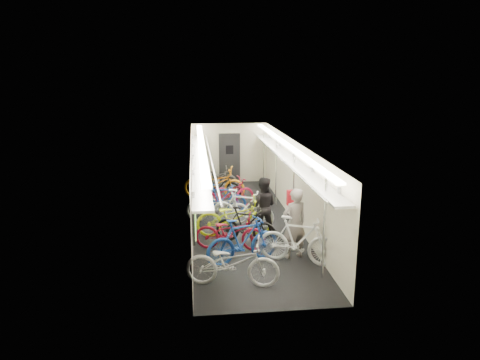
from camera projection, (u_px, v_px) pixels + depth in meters
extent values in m
plane|color=black|center=(244.00, 222.00, 12.72)|extent=(10.00, 10.00, 0.00)
plane|color=white|center=(244.00, 142.00, 12.15)|extent=(10.00, 10.00, 0.00)
plane|color=beige|center=(192.00, 184.00, 12.28)|extent=(0.00, 10.00, 10.00)
plane|color=beige|center=(294.00, 182.00, 12.59)|extent=(0.00, 10.00, 10.00)
plane|color=beige|center=(229.00, 153.00, 17.26)|extent=(3.00, 0.00, 3.00)
plane|color=beige|center=(276.00, 251.00, 7.60)|extent=(3.00, 0.00, 3.00)
cube|color=black|center=(193.00, 219.00, 9.18)|extent=(0.06, 1.10, 0.80)
cube|color=#B0DD61|center=(195.00, 219.00, 9.18)|extent=(0.02, 0.96, 0.66)
cube|color=black|center=(193.00, 192.00, 11.30)|extent=(0.06, 1.10, 0.80)
cube|color=#B0DD61|center=(195.00, 192.00, 11.31)|extent=(0.02, 0.96, 0.66)
cube|color=black|center=(193.00, 173.00, 13.43)|extent=(0.06, 1.10, 0.80)
cube|color=#B0DD61|center=(194.00, 173.00, 13.43)|extent=(0.02, 0.96, 0.66)
cube|color=black|center=(193.00, 160.00, 15.55)|extent=(0.06, 1.10, 0.80)
cube|color=#B0DD61|center=(194.00, 160.00, 15.56)|extent=(0.02, 0.96, 0.66)
cube|color=yellow|center=(194.00, 202.00, 10.23)|extent=(0.02, 0.22, 0.30)
cube|color=yellow|center=(194.00, 180.00, 12.35)|extent=(0.02, 0.22, 0.30)
cube|color=yellow|center=(193.00, 165.00, 14.48)|extent=(0.02, 0.22, 0.30)
cube|color=black|center=(230.00, 158.00, 17.25)|extent=(0.85, 0.08, 2.00)
cube|color=#999BA0|center=(199.00, 160.00, 12.13)|extent=(0.40, 9.70, 0.05)
cube|color=#999BA0|center=(287.00, 158.00, 12.40)|extent=(0.40, 9.70, 0.05)
cylinder|color=silver|center=(211.00, 156.00, 12.14)|extent=(0.04, 9.70, 0.04)
cylinder|color=silver|center=(276.00, 155.00, 12.34)|extent=(0.04, 9.70, 0.04)
cube|color=white|center=(202.00, 145.00, 12.04)|extent=(0.18, 9.60, 0.04)
cube|color=white|center=(285.00, 143.00, 12.29)|extent=(0.18, 9.60, 0.04)
cylinder|color=silver|center=(324.00, 226.00, 8.89)|extent=(0.05, 0.05, 2.38)
cylinder|color=silver|center=(294.00, 191.00, 11.60)|extent=(0.05, 0.05, 2.38)
cylinder|color=silver|center=(276.00, 171.00, 14.01)|extent=(0.05, 0.05, 2.38)
cylinder|color=silver|center=(264.00, 157.00, 16.43)|extent=(0.05, 0.05, 2.38)
imported|color=#B0B0B4|center=(232.00, 263.00, 8.76)|extent=(2.04, 1.06, 1.02)
imported|color=navy|center=(243.00, 241.00, 9.83)|extent=(1.88, 1.06, 1.09)
imported|color=maroon|center=(230.00, 232.00, 10.61)|extent=(1.85, 0.99, 0.92)
imported|color=black|center=(246.00, 225.00, 11.01)|extent=(1.67, 1.01, 0.97)
imported|color=#B9CA13|center=(234.00, 217.00, 11.49)|extent=(2.07, 0.80, 1.07)
imported|color=silver|center=(242.00, 209.00, 12.17)|extent=(1.90, 1.20, 1.11)
imported|color=#A5A6AA|center=(218.00, 206.00, 12.56)|extent=(2.01, 1.17, 1.00)
imported|color=navy|center=(221.00, 199.00, 13.42)|extent=(1.62, 0.59, 0.96)
imported|color=maroon|center=(227.00, 194.00, 13.84)|extent=(2.06, 1.26, 1.02)
imported|color=black|center=(220.00, 185.00, 15.04)|extent=(1.66, 1.10, 0.97)
imported|color=orange|center=(214.00, 183.00, 15.01)|extent=(2.29, 1.28, 1.14)
imported|color=white|center=(298.00, 240.00, 9.79)|extent=(1.93, 1.26, 1.13)
imported|color=#5C5C60|center=(215.00, 178.00, 16.24)|extent=(1.71, 0.64, 0.89)
imported|color=gray|center=(294.00, 223.00, 10.06)|extent=(0.72, 0.58, 1.71)
imported|color=black|center=(263.00, 206.00, 11.54)|extent=(0.91, 0.78, 1.61)
cube|color=red|center=(292.00, 198.00, 10.65)|extent=(0.27, 0.15, 0.38)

